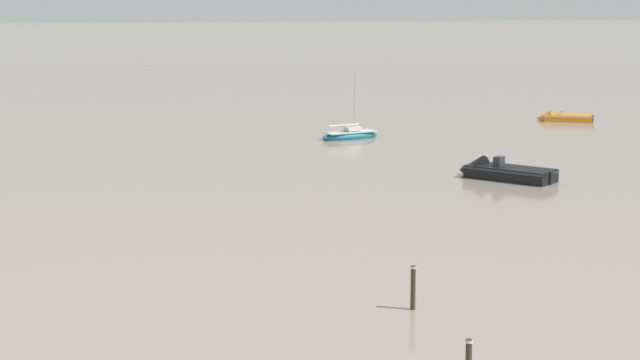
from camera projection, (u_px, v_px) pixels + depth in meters
motorboat_moored_4 at (560, 119)px, 94.39m from camera, size 5.09×3.68×1.67m
sailboat_moored_2 at (350, 135)px, 83.17m from camera, size 5.19×2.98×5.55m
motorboat_moored_7 at (497, 173)px, 65.30m from camera, size 5.70×6.18×2.15m
mooring_post_near at (413, 289)px, 38.09m from camera, size 0.22×0.22×1.80m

